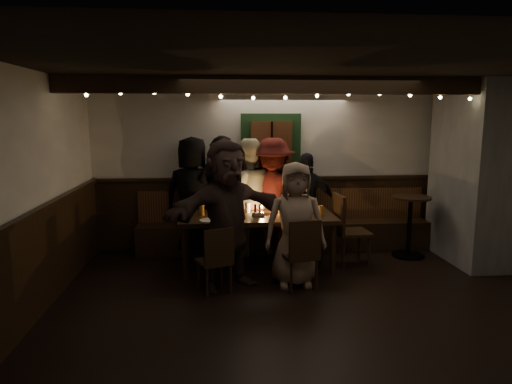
{
  "coord_description": "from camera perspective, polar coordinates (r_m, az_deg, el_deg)",
  "views": [
    {
      "loc": [
        -1.07,
        -4.73,
        2.12
      ],
      "look_at": [
        -0.51,
        1.6,
        1.05
      ],
      "focal_mm": 32.0,
      "sensor_mm": 36.0,
      "label": 1
    }
  ],
  "objects": [
    {
      "name": "room",
      "position": [
        6.59,
        13.92,
        0.15
      ],
      "size": [
        6.02,
        5.01,
        2.62
      ],
      "color": "black",
      "rests_on": "ground"
    },
    {
      "name": "dining_table",
      "position": [
        6.32,
        0.14,
        -3.48
      ],
      "size": [
        2.13,
        0.91,
        0.92
      ],
      "color": "black",
      "rests_on": "ground"
    },
    {
      "name": "chair_near_left",
      "position": [
        5.49,
        -4.96,
        -8.04
      ],
      "size": [
        0.48,
        0.48,
        0.82
      ],
      "color": "black",
      "rests_on": "ground"
    },
    {
      "name": "chair_near_right",
      "position": [
        5.6,
        5.76,
        -7.28
      ],
      "size": [
        0.47,
        0.47,
        0.89
      ],
      "color": "black",
      "rests_on": "ground"
    },
    {
      "name": "chair_end",
      "position": [
        6.6,
        11.16,
        -4.14
      ],
      "size": [
        0.49,
        0.49,
        1.03
      ],
      "color": "black",
      "rests_on": "ground"
    },
    {
      "name": "high_top",
      "position": [
        7.25,
        18.67,
        -3.17
      ],
      "size": [
        0.58,
        0.58,
        0.93
      ],
      "color": "black",
      "rests_on": "ground"
    },
    {
      "name": "person_a",
      "position": [
        7.02,
        -7.87,
        -0.5
      ],
      "size": [
        0.99,
        0.76,
        1.81
      ],
      "primitive_type": "imported",
      "rotation": [
        0.0,
        0.0,
        2.92
      ],
      "color": "black",
      "rests_on": "ground"
    },
    {
      "name": "person_b",
      "position": [
        6.89,
        -4.46,
        -0.55
      ],
      "size": [
        0.75,
        0.58,
        1.83
      ],
      "primitive_type": "imported",
      "rotation": [
        0.0,
        0.0,
        3.38
      ],
      "color": "black",
      "rests_on": "ground"
    },
    {
      "name": "person_c",
      "position": [
        6.95,
        -1.11,
        -0.63
      ],
      "size": [
        0.97,
        0.82,
        1.78
      ],
      "primitive_type": "imported",
      "rotation": [
        0.0,
        0.0,
        3.32
      ],
      "color": "#C2B897",
      "rests_on": "ground"
    },
    {
      "name": "person_d",
      "position": [
        6.98,
        2.13,
        -0.57
      ],
      "size": [
        1.31,
        1.03,
        1.79
      ],
      "primitive_type": "imported",
      "rotation": [
        0.0,
        0.0,
        2.78
      ],
      "color": "#43110E",
      "rests_on": "ground"
    },
    {
      "name": "person_e",
      "position": [
        7.14,
        6.38,
        -1.35
      ],
      "size": [
        0.98,
        0.6,
        1.55
      ],
      "primitive_type": "imported",
      "rotation": [
        0.0,
        0.0,
        2.89
      ],
      "color": "black",
      "rests_on": "ground"
    },
    {
      "name": "person_f",
      "position": [
        5.61,
        -3.61,
        -2.76
      ],
      "size": [
        1.79,
        1.19,
        1.85
      ],
      "primitive_type": "imported",
      "rotation": [
        0.0,
        0.0,
        0.41
      ],
      "color": "#3E2925",
      "rests_on": "ground"
    },
    {
      "name": "person_g",
      "position": [
        5.71,
        4.92,
        -4.05
      ],
      "size": [
        0.77,
        0.51,
        1.56
      ],
      "primitive_type": "imported",
      "rotation": [
        0.0,
        0.0,
        -0.02
      ],
      "color": "#9F7E66",
      "rests_on": "ground"
    }
  ]
}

